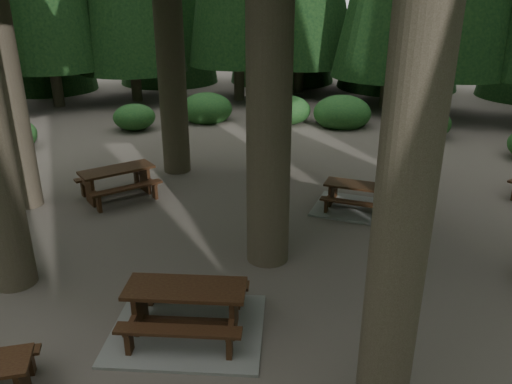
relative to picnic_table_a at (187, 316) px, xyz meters
The scene contains 5 objects.
ground 2.65m from the picnic_table_a, 108.62° to the left, with size 80.00×80.00×0.00m, color #565046.
picnic_table_a is the anchor object (origin of this frame).
picnic_table_b 6.12m from the picnic_table_a, 144.84° to the left, with size 2.13×2.31×0.81m.
picnic_table_c 5.99m from the picnic_table_a, 83.79° to the left, with size 2.22×1.94×0.67m.
shrub_ring 3.25m from the picnic_table_a, 92.41° to the left, with size 23.86×24.64×1.49m.
Camera 1 is at (5.15, -7.63, 5.08)m, focal length 35.00 mm.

